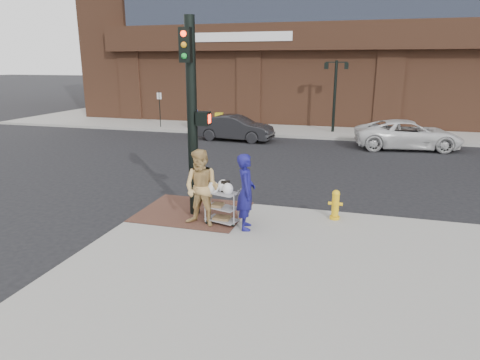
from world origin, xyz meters
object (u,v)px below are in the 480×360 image
(pedestrian_tan, at_px, (202,188))
(minivan_white, at_px, (408,135))
(sedan_dark, at_px, (235,128))
(fire_hydrant, at_px, (335,204))
(woman_blue, at_px, (246,192))
(utility_cart, at_px, (222,204))
(lamp_post, at_px, (335,88))
(traffic_signal_pole, at_px, (192,113))

(pedestrian_tan, xyz_separation_m, minivan_white, (5.78, 12.54, -0.42))
(sedan_dark, xyz_separation_m, minivan_white, (8.65, 0.12, 0.02))
(pedestrian_tan, distance_m, sedan_dark, 12.75)
(pedestrian_tan, relative_size, fire_hydrant, 2.45)
(woman_blue, bearing_deg, fire_hydrant, -73.80)
(woman_blue, xyz_separation_m, pedestrian_tan, (-1.08, -0.11, 0.03))
(woman_blue, xyz_separation_m, sedan_dark, (-3.95, 12.31, -0.41))
(pedestrian_tan, bearing_deg, sedan_dark, 110.97)
(utility_cart, xyz_separation_m, fire_hydrant, (2.71, 1.09, -0.10))
(minivan_white, relative_size, fire_hydrant, 6.37)
(pedestrian_tan, bearing_deg, lamp_post, 90.83)
(lamp_post, distance_m, pedestrian_tan, 16.14)
(woman_blue, bearing_deg, minivan_white, -35.85)
(sedan_dark, bearing_deg, traffic_signal_pole, -164.19)
(lamp_post, distance_m, fire_hydrant, 14.78)
(lamp_post, height_order, utility_cart, lamp_post)
(woman_blue, xyz_separation_m, minivan_white, (4.69, 12.43, -0.39))
(pedestrian_tan, xyz_separation_m, sedan_dark, (-2.87, 12.42, -0.43))
(lamp_post, distance_m, traffic_signal_pole, 15.43)
(traffic_signal_pole, height_order, pedestrian_tan, traffic_signal_pole)
(utility_cart, bearing_deg, sedan_dark, 105.14)
(woman_blue, bearing_deg, pedestrian_tan, 80.52)
(traffic_signal_pole, distance_m, utility_cart, 2.40)
(lamp_post, distance_m, woman_blue, 15.94)
(traffic_signal_pole, relative_size, sedan_dark, 1.23)
(woman_blue, relative_size, minivan_white, 0.37)
(lamp_post, xyz_separation_m, pedestrian_tan, (-2.00, -15.94, -1.51))
(lamp_post, relative_size, pedestrian_tan, 2.10)
(pedestrian_tan, bearing_deg, traffic_signal_pole, 131.92)
(pedestrian_tan, relative_size, minivan_white, 0.39)
(minivan_white, bearing_deg, fire_hydrant, 158.47)
(traffic_signal_pole, xyz_separation_m, minivan_white, (6.26, 11.83, -2.14))
(lamp_post, relative_size, fire_hydrant, 5.14)
(fire_hydrant, bearing_deg, woman_blue, -148.64)
(sedan_dark, relative_size, utility_cart, 3.67)
(pedestrian_tan, bearing_deg, minivan_white, 73.22)
(traffic_signal_pole, xyz_separation_m, utility_cart, (0.90, -0.46, -2.18))
(sedan_dark, bearing_deg, utility_cart, -160.59)
(sedan_dark, xyz_separation_m, fire_hydrant, (5.99, -11.07, -0.12))
(pedestrian_tan, height_order, fire_hydrant, pedestrian_tan)
(sedan_dark, distance_m, fire_hydrant, 12.59)
(utility_cart, bearing_deg, fire_hydrant, 22.00)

